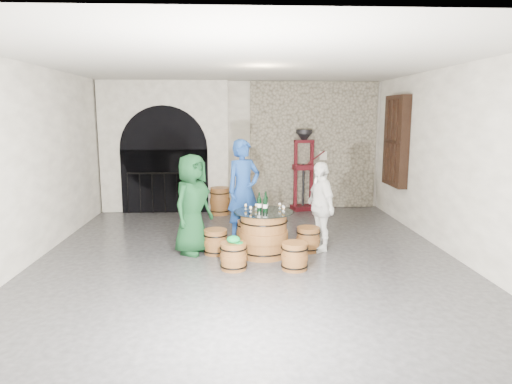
{
  "coord_description": "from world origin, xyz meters",
  "views": [
    {
      "loc": [
        -0.21,
        -7.6,
        2.4
      ],
      "look_at": [
        0.17,
        0.24,
        1.05
      ],
      "focal_mm": 32.0,
      "sensor_mm": 36.0,
      "label": 1
    }
  ],
  "objects_px": {
    "barrel_stool_near_left": "(234,256)",
    "person_white": "(320,206)",
    "barrel_stool_far": "(248,232)",
    "barrel_stool_near_right": "(295,256)",
    "wine_bottle_left": "(259,204)",
    "person_blue": "(244,190)",
    "side_barrel": "(220,201)",
    "barrel_stool_left": "(216,242)",
    "wine_bottle_center": "(265,204)",
    "barrel_table": "(264,234)",
    "corking_press": "(304,164)",
    "wine_bottle_right": "(266,203)",
    "barrel_stool_right": "(308,239)",
    "person_green": "(192,204)"
  },
  "relations": [
    {
      "from": "barrel_stool_near_left",
      "to": "person_white",
      "type": "height_order",
      "value": "person_white"
    },
    {
      "from": "barrel_stool_far",
      "to": "barrel_stool_near_right",
      "type": "relative_size",
      "value": 1.0
    },
    {
      "from": "person_white",
      "to": "wine_bottle_left",
      "type": "distance_m",
      "value": 1.13
    },
    {
      "from": "barrel_stool_near_right",
      "to": "person_blue",
      "type": "height_order",
      "value": "person_blue"
    },
    {
      "from": "person_blue",
      "to": "side_barrel",
      "type": "xyz_separation_m",
      "value": [
        -0.52,
        2.25,
        -0.64
      ]
    },
    {
      "from": "barrel_stool_far",
      "to": "person_white",
      "type": "distance_m",
      "value": 1.47
    },
    {
      "from": "barrel_stool_left",
      "to": "wine_bottle_center",
      "type": "height_order",
      "value": "wine_bottle_center"
    },
    {
      "from": "barrel_table",
      "to": "wine_bottle_center",
      "type": "distance_m",
      "value": 0.53
    },
    {
      "from": "barrel_stool_near_left",
      "to": "wine_bottle_left",
      "type": "relative_size",
      "value": 1.33
    },
    {
      "from": "barrel_stool_far",
      "to": "barrel_stool_near_left",
      "type": "bearing_deg",
      "value": -100.52
    },
    {
      "from": "wine_bottle_left",
      "to": "corking_press",
      "type": "distance_m",
      "value": 3.98
    },
    {
      "from": "wine_bottle_right",
      "to": "corking_press",
      "type": "height_order",
      "value": "corking_press"
    },
    {
      "from": "barrel_stool_near_right",
      "to": "person_white",
      "type": "xyz_separation_m",
      "value": [
        0.58,
        1.01,
        0.58
      ]
    },
    {
      "from": "barrel_stool_near_right",
      "to": "corking_press",
      "type": "height_order",
      "value": "corking_press"
    },
    {
      "from": "barrel_stool_right",
      "to": "person_blue",
      "type": "relative_size",
      "value": 0.22
    },
    {
      "from": "barrel_stool_right",
      "to": "wine_bottle_right",
      "type": "distance_m",
      "value": 1.04
    },
    {
      "from": "person_green",
      "to": "wine_bottle_left",
      "type": "bearing_deg",
      "value": -67.47
    },
    {
      "from": "person_green",
      "to": "wine_bottle_center",
      "type": "bearing_deg",
      "value": -69.66
    },
    {
      "from": "person_white",
      "to": "wine_bottle_center",
      "type": "relative_size",
      "value": 4.87
    },
    {
      "from": "barrel_stool_right",
      "to": "wine_bottle_center",
      "type": "distance_m",
      "value": 1.09
    },
    {
      "from": "barrel_table",
      "to": "barrel_stool_near_left",
      "type": "height_order",
      "value": "barrel_table"
    },
    {
      "from": "barrel_stool_near_left",
      "to": "person_green",
      "type": "xyz_separation_m",
      "value": [
        -0.7,
        0.89,
        0.65
      ]
    },
    {
      "from": "wine_bottle_left",
      "to": "barrel_stool_right",
      "type": "bearing_deg",
      "value": 14.53
    },
    {
      "from": "barrel_stool_left",
      "to": "side_barrel",
      "type": "relative_size",
      "value": 0.66
    },
    {
      "from": "person_green",
      "to": "person_blue",
      "type": "distance_m",
      "value": 1.23
    },
    {
      "from": "barrel_stool_right",
      "to": "person_white",
      "type": "height_order",
      "value": "person_white"
    },
    {
      "from": "corking_press",
      "to": "barrel_stool_near_left",
      "type": "bearing_deg",
      "value": -122.87
    },
    {
      "from": "person_white",
      "to": "side_barrel",
      "type": "distance_m",
      "value": 3.57
    },
    {
      "from": "barrel_stool_left",
      "to": "barrel_stool_near_left",
      "type": "relative_size",
      "value": 1.0
    },
    {
      "from": "barrel_table",
      "to": "barrel_stool_near_right",
      "type": "relative_size",
      "value": 2.34
    },
    {
      "from": "barrel_stool_near_right",
      "to": "wine_bottle_center",
      "type": "xyz_separation_m",
      "value": [
        -0.42,
        0.65,
        0.7
      ]
    },
    {
      "from": "person_blue",
      "to": "wine_bottle_left",
      "type": "bearing_deg",
      "value": -107.42
    },
    {
      "from": "side_barrel",
      "to": "wine_bottle_center",
      "type": "bearing_deg",
      "value": -75.69
    },
    {
      "from": "barrel_stool_left",
      "to": "corking_press",
      "type": "bearing_deg",
      "value": 60.16
    },
    {
      "from": "wine_bottle_center",
      "to": "wine_bottle_right",
      "type": "bearing_deg",
      "value": 81.74
    },
    {
      "from": "barrel_stool_near_left",
      "to": "side_barrel",
      "type": "bearing_deg",
      "value": 94.73
    },
    {
      "from": "wine_bottle_left",
      "to": "wine_bottle_center",
      "type": "distance_m",
      "value": 0.12
    },
    {
      "from": "barrel_stool_left",
      "to": "barrel_stool_near_right",
      "type": "distance_m",
      "value": 1.53
    },
    {
      "from": "barrel_stool_far",
      "to": "barrel_stool_near_right",
      "type": "xyz_separation_m",
      "value": [
        0.67,
        -1.52,
        0.0
      ]
    },
    {
      "from": "barrel_stool_right",
      "to": "barrel_stool_near_left",
      "type": "xyz_separation_m",
      "value": [
        -1.31,
        -0.9,
        0.0
      ]
    },
    {
      "from": "barrel_stool_near_right",
      "to": "side_barrel",
      "type": "xyz_separation_m",
      "value": [
        -1.28,
        4.02,
        0.11
      ]
    },
    {
      "from": "barrel_stool_far",
      "to": "corking_press",
      "type": "relative_size",
      "value": 0.21
    },
    {
      "from": "barrel_table",
      "to": "person_blue",
      "type": "distance_m",
      "value": 1.25
    },
    {
      "from": "wine_bottle_left",
      "to": "barrel_stool_near_left",
      "type": "bearing_deg",
      "value": -123.2
    },
    {
      "from": "barrel_table",
      "to": "wine_bottle_right",
      "type": "bearing_deg",
      "value": 64.05
    },
    {
      "from": "person_blue",
      "to": "barrel_stool_right",
      "type": "bearing_deg",
      "value": -66.89
    },
    {
      "from": "barrel_stool_left",
      "to": "corking_press",
      "type": "height_order",
      "value": "corking_press"
    },
    {
      "from": "side_barrel",
      "to": "person_blue",
      "type": "bearing_deg",
      "value": -76.89
    },
    {
      "from": "barrel_stool_right",
      "to": "wine_bottle_center",
      "type": "height_order",
      "value": "wine_bottle_center"
    },
    {
      "from": "barrel_table",
      "to": "barrel_stool_far",
      "type": "relative_size",
      "value": 2.34
    }
  ]
}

